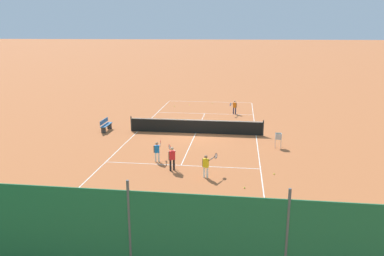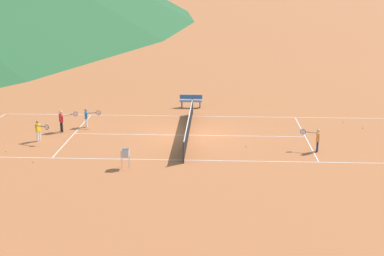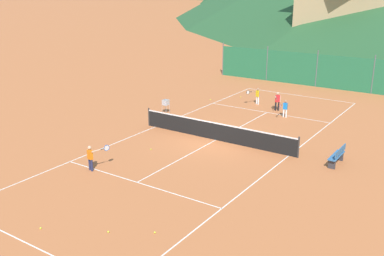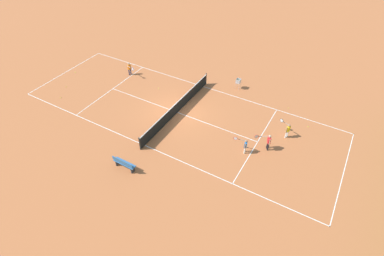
{
  "view_description": "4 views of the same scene",
  "coord_description": "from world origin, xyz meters",
  "px_view_note": "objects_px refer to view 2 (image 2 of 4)",
  "views": [
    {
      "loc": [
        -2.95,
        24.62,
        6.8
      ],
      "look_at": [
        -0.02,
        2.16,
        0.93
      ],
      "focal_mm": 35.0,
      "sensor_mm": 36.0,
      "label": 1
    },
    {
      "loc": [
        -28.17,
        -1.52,
        8.59
      ],
      "look_at": [
        -0.88,
        -0.23,
        0.67
      ],
      "focal_mm": 50.0,
      "sensor_mm": 36.0,
      "label": 2
    },
    {
      "loc": [
        11.47,
        -19.35,
        7.96
      ],
      "look_at": [
        -0.6,
        -1.38,
        0.93
      ],
      "focal_mm": 42.0,
      "sensor_mm": 36.0,
      "label": 3
    },
    {
      "loc": [
        14.84,
        9.89,
        14.03
      ],
      "look_at": [
        1.86,
        2.35,
        0.88
      ],
      "focal_mm": 28.0,
      "sensor_mm": 36.0,
      "label": 4
    }
  ],
  "objects_px": {
    "player_far_baseline": "(87,116)",
    "courtside_bench": "(191,101)",
    "tennis_net": "(189,126)",
    "tennis_ball_alley_left": "(246,146)",
    "player_near_service": "(62,119)",
    "tennis_ball_near_corner": "(363,128)",
    "tennis_ball_by_net_left": "(343,122)",
    "player_near_baseline": "(317,138)",
    "tennis_ball_far_corner": "(34,161)",
    "tennis_ball_by_net_right": "(7,151)",
    "player_far_service": "(39,129)",
    "ball_hopper": "(125,154)"
  },
  "relations": [
    {
      "from": "player_near_service",
      "to": "tennis_ball_alley_left",
      "type": "distance_m",
      "value": 10.49
    },
    {
      "from": "player_far_service",
      "to": "courtside_bench",
      "type": "xyz_separation_m",
      "value": [
        7.81,
        -7.69,
        -0.22
      ]
    },
    {
      "from": "tennis_net",
      "to": "player_near_service",
      "type": "xyz_separation_m",
      "value": [
        0.35,
        7.14,
        0.22
      ]
    },
    {
      "from": "player_far_service",
      "to": "courtside_bench",
      "type": "distance_m",
      "value": 10.96
    },
    {
      "from": "tennis_ball_alley_left",
      "to": "tennis_ball_by_net_right",
      "type": "bearing_deg",
      "value": 96.36
    },
    {
      "from": "player_far_baseline",
      "to": "tennis_ball_near_corner",
      "type": "distance_m",
      "value": 15.95
    },
    {
      "from": "tennis_net",
      "to": "player_near_baseline",
      "type": "height_order",
      "value": "player_near_baseline"
    },
    {
      "from": "player_far_baseline",
      "to": "courtside_bench",
      "type": "relative_size",
      "value": 0.73
    },
    {
      "from": "player_far_baseline",
      "to": "player_near_service",
      "type": "xyz_separation_m",
      "value": [
        -1.01,
        1.18,
        0.07
      ]
    },
    {
      "from": "player_near_baseline",
      "to": "tennis_ball_near_corner",
      "type": "distance_m",
      "value": 5.54
    },
    {
      "from": "player_far_baseline",
      "to": "tennis_ball_far_corner",
      "type": "height_order",
      "value": "player_far_baseline"
    },
    {
      "from": "tennis_ball_far_corner",
      "to": "tennis_ball_near_corner",
      "type": "relative_size",
      "value": 1.0
    },
    {
      "from": "player_far_baseline",
      "to": "ball_hopper",
      "type": "relative_size",
      "value": 1.23
    },
    {
      "from": "tennis_net",
      "to": "tennis_ball_by_net_right",
      "type": "bearing_deg",
      "value": 110.08
    },
    {
      "from": "tennis_ball_far_corner",
      "to": "tennis_ball_near_corner",
      "type": "xyz_separation_m",
      "value": [
        6.52,
        -17.07,
        0.0
      ]
    },
    {
      "from": "player_near_service",
      "to": "tennis_ball_alley_left",
      "type": "xyz_separation_m",
      "value": [
        -2.28,
        -10.22,
        -0.69
      ]
    },
    {
      "from": "player_far_baseline",
      "to": "ball_hopper",
      "type": "distance_m",
      "value": 7.44
    },
    {
      "from": "tennis_ball_far_corner",
      "to": "tennis_ball_near_corner",
      "type": "height_order",
      "value": "same"
    },
    {
      "from": "tennis_ball_by_net_left",
      "to": "tennis_ball_by_net_right",
      "type": "bearing_deg",
      "value": 109.43
    },
    {
      "from": "tennis_ball_by_net_left",
      "to": "tennis_ball_alley_left",
      "type": "bearing_deg",
      "value": 129.8
    },
    {
      "from": "tennis_net",
      "to": "player_far_baseline",
      "type": "height_order",
      "value": "player_far_baseline"
    },
    {
      "from": "tennis_net",
      "to": "tennis_ball_alley_left",
      "type": "height_order",
      "value": "tennis_net"
    },
    {
      "from": "player_far_baseline",
      "to": "tennis_ball_far_corner",
      "type": "xyz_separation_m",
      "value": [
        -6.08,
        1.14,
        -0.61
      ]
    },
    {
      "from": "tennis_ball_alley_left",
      "to": "player_near_baseline",
      "type": "bearing_deg",
      "value": -99.23
    },
    {
      "from": "tennis_ball_by_net_left",
      "to": "ball_hopper",
      "type": "xyz_separation_m",
      "value": [
        -8.4,
        11.75,
        0.62
      ]
    },
    {
      "from": "tennis_net",
      "to": "tennis_ball_near_corner",
      "type": "distance_m",
      "value": 10.15
    },
    {
      "from": "tennis_ball_near_corner",
      "to": "player_far_baseline",
      "type": "bearing_deg",
      "value": 91.57
    },
    {
      "from": "player_far_service",
      "to": "player_near_baseline",
      "type": "height_order",
      "value": "player_near_baseline"
    },
    {
      "from": "tennis_ball_far_corner",
      "to": "tennis_ball_by_net_right",
      "type": "bearing_deg",
      "value": 52.29
    },
    {
      "from": "tennis_ball_near_corner",
      "to": "tennis_ball_by_net_right",
      "type": "bearing_deg",
      "value": 105.0
    },
    {
      "from": "tennis_ball_far_corner",
      "to": "ball_hopper",
      "type": "distance_m",
      "value": 4.56
    },
    {
      "from": "tennis_net",
      "to": "tennis_ball_by_net_left",
      "type": "distance_m",
      "value": 9.67
    },
    {
      "from": "tennis_ball_alley_left",
      "to": "courtside_bench",
      "type": "distance_m",
      "value": 8.91
    },
    {
      "from": "player_near_baseline",
      "to": "tennis_ball_far_corner",
      "type": "relative_size",
      "value": 17.71
    },
    {
      "from": "tennis_ball_by_net_left",
      "to": "courtside_bench",
      "type": "distance_m",
      "value": 9.87
    },
    {
      "from": "ball_hopper",
      "to": "courtside_bench",
      "type": "xyz_separation_m",
      "value": [
        11.63,
        -2.43,
        -0.21
      ]
    },
    {
      "from": "tennis_ball_alley_left",
      "to": "player_far_service",
      "type": "bearing_deg",
      "value": 87.55
    },
    {
      "from": "ball_hopper",
      "to": "tennis_ball_far_corner",
      "type": "bearing_deg",
      "value": 82.77
    },
    {
      "from": "player_near_baseline",
      "to": "tennis_ball_far_corner",
      "type": "bearing_deg",
      "value": 99.27
    },
    {
      "from": "player_far_baseline",
      "to": "tennis_ball_alley_left",
      "type": "bearing_deg",
      "value": -110.02
    },
    {
      "from": "tennis_net",
      "to": "tennis_ball_far_corner",
      "type": "distance_m",
      "value": 8.53
    },
    {
      "from": "player_near_baseline",
      "to": "ball_hopper",
      "type": "xyz_separation_m",
      "value": [
        -2.79,
        9.15,
        -0.03
      ]
    },
    {
      "from": "player_near_service",
      "to": "tennis_ball_alley_left",
      "type": "relative_size",
      "value": 18.65
    },
    {
      "from": "player_near_baseline",
      "to": "courtside_bench",
      "type": "bearing_deg",
      "value": 37.24
    },
    {
      "from": "player_near_baseline",
      "to": "courtside_bench",
      "type": "relative_size",
      "value": 0.78
    },
    {
      "from": "player_far_baseline",
      "to": "player_far_service",
      "type": "relative_size",
      "value": 0.97
    },
    {
      "from": "player_far_service",
      "to": "player_near_service",
      "type": "bearing_deg",
      "value": -22.12
    },
    {
      "from": "player_far_service",
      "to": "tennis_ball_by_net_left",
      "type": "relative_size",
      "value": 17.22
    },
    {
      "from": "player_near_service",
      "to": "tennis_ball_by_net_right",
      "type": "height_order",
      "value": "player_near_service"
    },
    {
      "from": "tennis_ball_by_net_left",
      "to": "tennis_ball_alley_left",
      "type": "relative_size",
      "value": 1.0
    }
  ]
}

